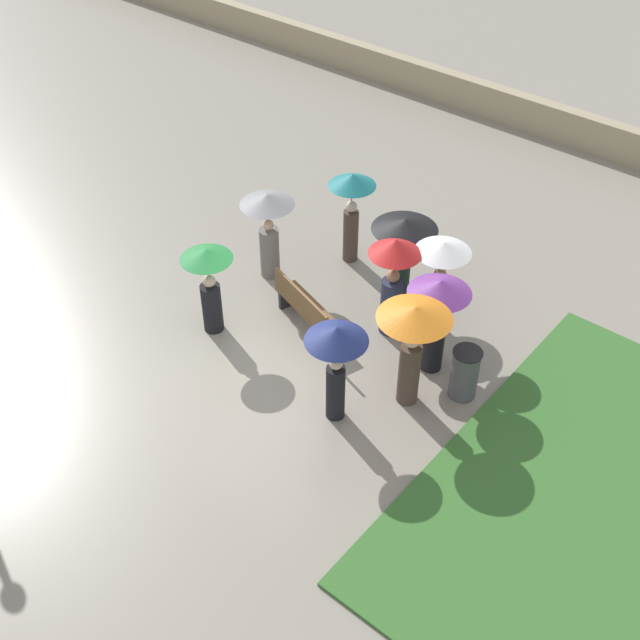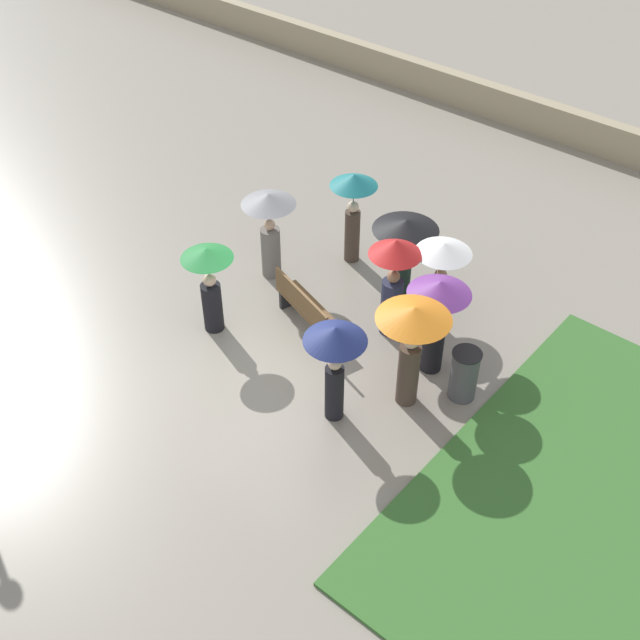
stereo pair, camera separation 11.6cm
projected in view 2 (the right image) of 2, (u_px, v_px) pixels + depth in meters
ground_plane at (275, 364)px, 13.70m from camera, size 90.00×90.00×0.00m
parapet_wall at (567, 126)px, 19.44m from camera, size 45.00×0.35×0.85m
park_bench at (307, 308)px, 14.11m from camera, size 1.72×0.89×0.90m
trash_bin at (464, 374)px, 12.84m from camera, size 0.49×0.49×0.94m
crowd_person_purple at (437, 309)px, 12.80m from camera, size 1.03×1.03×1.85m
crowd_person_black at (405, 241)px, 14.17m from camera, size 1.19×1.19×1.77m
crowd_person_green at (209, 277)px, 13.69m from camera, size 0.90×0.90×1.74m
crowd_person_white at (442, 268)px, 13.55m from camera, size 0.97×0.97×1.86m
crowd_person_grey at (269, 221)px, 14.85m from camera, size 1.02×1.02×1.80m
crowd_person_teal at (353, 200)px, 15.12m from camera, size 0.91×0.91×1.92m
crowd_person_navy at (335, 352)px, 11.92m from camera, size 0.97×0.97×1.85m
crowd_person_red at (394, 273)px, 13.52m from camera, size 0.91×0.91×1.96m
crowd_person_orange at (412, 334)px, 12.14m from camera, size 1.17×1.17×1.95m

